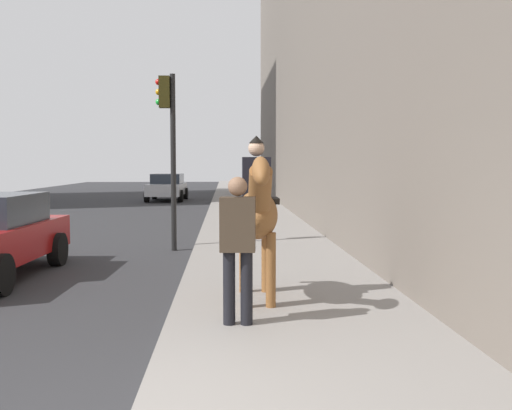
{
  "coord_description": "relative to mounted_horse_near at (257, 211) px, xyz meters",
  "views": [
    {
      "loc": [
        -3.93,
        -0.72,
        1.96
      ],
      "look_at": [
        4.0,
        -1.13,
        1.4
      ],
      "focal_mm": 40.62,
      "sensor_mm": 36.0,
      "label": 1
    }
  ],
  "objects": [
    {
      "name": "car_far_lane",
      "position": [
        23.52,
        3.57,
        -0.57
      ],
      "size": [
        4.28,
        2.05,
        1.44
      ],
      "rotation": [
        0.0,
        0.0,
        3.11
      ],
      "color": "#B7BABF",
      "rests_on": "ground"
    },
    {
      "name": "mounted_horse_near",
      "position": [
        0.0,
        0.0,
        0.0
      ],
      "size": [
        2.15,
        0.6,
        2.23
      ],
      "rotation": [
        0.0,
        0.0,
        3.14
      ],
      "color": "brown",
      "rests_on": "sidewalk_slab"
    },
    {
      "name": "traffic_light_near_curb",
      "position": [
        5.39,
        1.68,
        1.32
      ],
      "size": [
        0.2,
        0.44,
        3.96
      ],
      "color": "black",
      "rests_on": "ground"
    },
    {
      "name": "pedestrian_greeting",
      "position": [
        -1.16,
        0.28,
        -0.24
      ],
      "size": [
        0.29,
        0.42,
        1.7
      ],
      "rotation": [
        0.0,
        0.0,
        -0.07
      ],
      "color": "black",
      "rests_on": "sidewalk_slab"
    }
  ]
}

